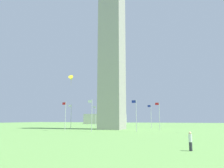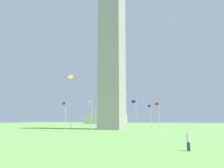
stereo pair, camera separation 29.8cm
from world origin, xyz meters
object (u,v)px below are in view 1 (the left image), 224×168
(flagpole_w, at_px, (125,116))
(flagpole_nw, at_px, (95,116))
(flagpole_e, at_px, (92,114))
(flagpole_s, at_px, (159,115))
(obelisk_monument, at_px, (112,30))
(flagpole_sw, at_px, (151,115))
(flagpole_n, at_px, (71,115))
(kite_yellow_delta, at_px, (71,78))
(flagpole_ne, at_px, (65,114))
(distant_building, at_px, (105,119))
(flagpole_se, at_px, (136,114))
(person_white_shirt, at_px, (190,141))

(flagpole_w, height_order, flagpole_nw, same)
(flagpole_e, relative_size, flagpole_s, 1.00)
(obelisk_monument, xyz_separation_m, flagpole_s, (-13.67, 0.00, -26.25))
(flagpole_e, relative_size, flagpole_sw, 1.00)
(flagpole_n, bearing_deg, kite_yellow_delta, 119.91)
(flagpole_s, xyz_separation_m, flagpole_nw, (23.44, -9.71, 0.00))
(flagpole_ne, relative_size, distant_building, 0.33)
(flagpole_se, bearing_deg, flagpole_s, -112.50)
(flagpole_w, height_order, distant_building, flagpole_w)
(flagpole_e, relative_size, flagpole_w, 1.00)
(flagpole_nw, xyz_separation_m, distant_building, (19.59, -57.85, -1.10))
(obelisk_monument, relative_size, flagpole_sw, 8.07)
(flagpole_n, relative_size, flagpole_sw, 1.00)
(flagpole_e, xyz_separation_m, kite_yellow_delta, (6.71, -1.52, 9.19))
(flagpole_ne, distance_m, flagpole_s, 25.37)
(kite_yellow_delta, xyz_separation_m, distant_building, (22.59, -79.76, -10.29))
(flagpole_s, bearing_deg, flagpole_e, 45.00)
(flagpole_n, relative_size, flagpole_w, 1.00)
(flagpole_sw, height_order, person_white_shirt, flagpole_sw)
(obelisk_monument, distance_m, flagpole_w, 29.62)
(person_white_shirt, relative_size, distant_building, 0.08)
(flagpole_nw, bearing_deg, flagpole_s, 157.50)
(flagpole_e, bearing_deg, flagpole_w, -90.00)
(flagpole_ne, bearing_deg, flagpole_e, 157.50)
(flagpole_se, xyz_separation_m, distant_building, (39.01, -77.26, -1.10))
(obelisk_monument, xyz_separation_m, flagpole_sw, (-9.65, -9.71, -26.25))
(person_white_shirt, bearing_deg, flagpole_sw, -23.31)
(flagpole_e, distance_m, distant_building, 86.41)
(flagpole_e, distance_m, flagpole_w, 27.46)
(flagpole_e, height_order, flagpole_w, same)
(obelisk_monument, bearing_deg, flagpole_e, 89.74)
(flagpole_se, height_order, person_white_shirt, flagpole_se)
(flagpole_se, bearing_deg, flagpole_ne, 0.00)
(flagpole_se, distance_m, flagpole_sw, 19.42)
(flagpole_s, bearing_deg, flagpole_sw, -67.50)
(flagpole_sw, height_order, kite_yellow_delta, kite_yellow_delta)
(flagpole_n, xyz_separation_m, person_white_shirt, (-35.86, 38.73, -3.28))
(flagpole_nw, bearing_deg, flagpole_sw, 180.00)
(flagpole_e, bearing_deg, flagpole_ne, -22.50)
(flagpole_sw, distance_m, kite_yellow_delta, 28.88)
(flagpole_se, relative_size, flagpole_s, 1.00)
(flagpole_w, bearing_deg, distant_building, -61.44)
(flagpole_e, xyz_separation_m, flagpole_se, (-9.71, -4.02, 0.00))
(distant_building, bearing_deg, obelisk_monument, 113.49)
(flagpole_se, xyz_separation_m, flagpole_w, (9.71, -23.44, 0.00))
(obelisk_monument, height_order, flagpole_ne, obelisk_monument)
(obelisk_monument, distance_m, flagpole_s, 29.59)
(obelisk_monument, distance_m, person_white_shirt, 53.47)
(flagpole_n, xyz_separation_m, flagpole_w, (-13.73, -13.73, 0.00))
(flagpole_se, distance_m, flagpole_s, 10.51)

